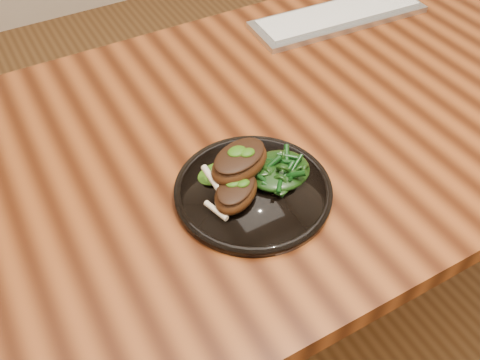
# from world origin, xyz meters

# --- Properties ---
(desk) EXTENTS (1.60, 0.80, 0.75)m
(desk) POSITION_xyz_m (0.00, 0.00, 0.67)
(desk) COLOR #361406
(desk) RESTS_ON ground
(plate) EXTENTS (0.25, 0.25, 0.02)m
(plate) POSITION_xyz_m (-0.21, -0.14, 0.76)
(plate) COLOR black
(plate) RESTS_ON desk
(lamb_chop_front) EXTENTS (0.11, 0.10, 0.04)m
(lamb_chop_front) POSITION_xyz_m (-0.25, -0.15, 0.79)
(lamb_chop_front) COLOR #3E1F0C
(lamb_chop_front) RESTS_ON plate
(lamb_chop_back) EXTENTS (0.12, 0.10, 0.05)m
(lamb_chop_back) POSITION_xyz_m (-0.23, -0.11, 0.81)
(lamb_chop_back) COLOR #3E1F0C
(lamb_chop_back) RESTS_ON plate
(herb_smear) EXTENTS (0.08, 0.05, 0.00)m
(herb_smear) POSITION_xyz_m (-0.25, -0.09, 0.77)
(herb_smear) COLOR #194207
(herb_smear) RESTS_ON plate
(greens_heap) EXTENTS (0.11, 0.10, 0.04)m
(greens_heap) POSITION_xyz_m (-0.16, -0.14, 0.78)
(greens_heap) COLOR black
(greens_heap) RESTS_ON plate
(keyboard) EXTENTS (0.42, 0.15, 0.02)m
(keyboard) POSITION_xyz_m (0.24, 0.24, 0.76)
(keyboard) COLOR #B3B5B8
(keyboard) RESTS_ON desk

